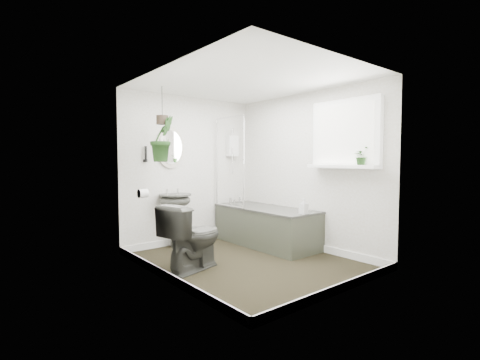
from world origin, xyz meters
TOP-DOWN VIEW (x-y plane):
  - floor at (0.00, 0.00)m, footprint 2.30×2.80m
  - ceiling at (0.00, 0.00)m, footprint 2.30×2.80m
  - wall_back at (0.00, 1.41)m, footprint 2.30×0.02m
  - wall_front at (0.00, -1.41)m, footprint 2.30×0.02m
  - wall_left at (-1.16, 0.00)m, footprint 0.02×2.80m
  - wall_right at (1.16, 0.00)m, footprint 0.02×2.80m
  - skirting at (0.00, 0.00)m, footprint 2.30×2.80m
  - bathtub at (0.80, 0.50)m, footprint 0.72×1.72m
  - bath_screen at (0.47, 0.99)m, footprint 0.04×0.72m
  - shower_box at (0.80, 1.34)m, footprint 0.20×0.10m
  - oval_mirror at (-0.36, 1.37)m, footprint 0.46×0.03m
  - wall_sconce at (-0.76, 1.36)m, footprint 0.04×0.04m
  - toilet_roll_holder at (-1.10, 0.70)m, footprint 0.11×0.11m
  - window_recess at (1.09, -0.70)m, footprint 0.08×1.00m
  - window_sill at (1.02, -0.70)m, footprint 0.18×1.00m
  - window_blinds at (1.04, -0.70)m, footprint 0.01×0.86m
  - toilet at (-0.71, 0.17)m, footprint 0.88×0.64m
  - pedestal_sink at (-0.36, 1.24)m, footprint 0.50×0.44m
  - sill_plant at (1.01, -0.99)m, footprint 0.23×0.21m
  - hanging_plant at (-0.70, 0.95)m, footprint 0.39×0.34m
  - soap_bottle at (0.76, -0.29)m, footprint 0.10×0.10m
  - hanging_pot at (-0.70, 0.95)m, footprint 0.16×0.16m

SIDE VIEW (x-z plane):
  - floor at x=0.00m, z-range -0.02..0.00m
  - skirting at x=0.00m, z-range 0.00..0.10m
  - bathtub at x=0.80m, z-range 0.00..0.58m
  - toilet at x=-0.71m, z-range 0.00..0.80m
  - pedestal_sink at x=-0.36m, z-range 0.00..0.81m
  - soap_bottle at x=0.76m, z-range 0.58..0.79m
  - toilet_roll_holder at x=-1.10m, z-range 0.84..0.96m
  - wall_back at x=0.00m, z-range 0.00..2.30m
  - wall_front at x=0.00m, z-range 0.00..2.30m
  - wall_left at x=-1.16m, z-range 0.00..2.30m
  - wall_right at x=1.16m, z-range 0.00..2.30m
  - window_sill at x=1.02m, z-range 1.21..1.25m
  - bath_screen at x=0.47m, z-range 0.58..1.98m
  - sill_plant at x=1.01m, z-range 1.25..1.47m
  - wall_sconce at x=-0.76m, z-range 1.29..1.51m
  - oval_mirror at x=-0.36m, z-range 1.19..1.81m
  - shower_box at x=0.80m, z-range 1.38..1.73m
  - hanging_plant at x=-0.70m, z-range 1.29..1.91m
  - window_recess at x=1.09m, z-range 1.20..2.10m
  - window_blinds at x=1.04m, z-range 1.27..2.03m
  - hanging_pot at x=-0.70m, z-range 1.79..1.91m
  - ceiling at x=0.00m, z-range 2.30..2.32m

